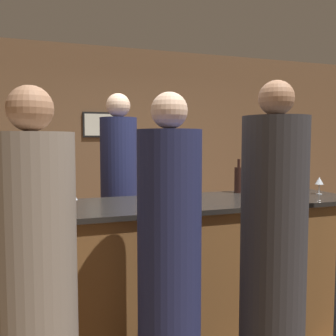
# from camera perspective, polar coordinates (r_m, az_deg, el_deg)

# --- Properties ---
(ground_plane) EXTENTS (14.00, 14.00, 0.00)m
(ground_plane) POSITION_cam_1_polar(r_m,az_deg,el_deg) (3.25, 3.52, -24.13)
(ground_plane) COLOR brown
(back_wall) EXTENTS (8.00, 0.08, 2.80)m
(back_wall) POSITION_cam_1_polar(r_m,az_deg,el_deg) (5.24, -6.93, 2.68)
(back_wall) COLOR brown
(back_wall) RESTS_ON ground_plane
(bar_counter) EXTENTS (2.69, 0.79, 1.08)m
(bar_counter) POSITION_cam_1_polar(r_m,az_deg,el_deg) (3.03, 3.57, -15.09)
(bar_counter) COLOR brown
(bar_counter) RESTS_ON ground_plane
(bartender) EXTENTS (0.35, 0.35, 1.98)m
(bartender) POSITION_cam_1_polar(r_m,az_deg,el_deg) (3.60, -7.46, -5.63)
(bartender) COLOR #1E234C
(bartender) RESTS_ON ground_plane
(guest_0) EXTENTS (0.37, 0.37, 1.87)m
(guest_0) POSITION_cam_1_polar(r_m,az_deg,el_deg) (2.26, 15.69, -13.30)
(guest_0) COLOR #2D2D33
(guest_0) RESTS_ON ground_plane
(guest_1) EXTENTS (0.39, 0.39, 1.79)m
(guest_1) POSITION_cam_1_polar(r_m,az_deg,el_deg) (1.95, -19.58, -17.74)
(guest_1) COLOR gray
(guest_1) RESTS_ON ground_plane
(guest_3) EXTENTS (0.34, 0.34, 1.80)m
(guest_3) POSITION_cam_1_polar(r_m,az_deg,el_deg) (2.10, 0.20, -15.53)
(guest_3) COLOR #1E234C
(guest_3) RESTS_ON ground_plane
(wine_bottle_0) EXTENTS (0.07, 0.07, 0.29)m
(wine_bottle_0) POSITION_cam_1_polar(r_m,az_deg,el_deg) (2.57, -15.81, -3.87)
(wine_bottle_0) COLOR black
(wine_bottle_0) RESTS_ON bar_counter
(wine_bottle_1) EXTENTS (0.08, 0.08, 0.30)m
(wine_bottle_1) POSITION_cam_1_polar(r_m,az_deg,el_deg) (3.37, 10.71, -1.71)
(wine_bottle_1) COLOR black
(wine_bottle_1) RESTS_ON bar_counter
(ice_bucket) EXTENTS (0.16, 0.16, 0.20)m
(ice_bucket) POSITION_cam_1_polar(r_m,az_deg,el_deg) (2.71, -17.96, -3.72)
(ice_bucket) COLOR silver
(ice_bucket) RESTS_ON bar_counter
(wine_glass_0) EXTENTS (0.07, 0.07, 0.15)m
(wine_glass_0) POSITION_cam_1_polar(r_m,az_deg,el_deg) (3.48, 22.06, -1.89)
(wine_glass_0) COLOR silver
(wine_glass_0) RESTS_ON bar_counter
(wine_glass_1) EXTENTS (0.08, 0.08, 0.14)m
(wine_glass_1) POSITION_cam_1_polar(r_m,az_deg,el_deg) (2.49, -14.49, -4.18)
(wine_glass_1) COLOR silver
(wine_glass_1) RESTS_ON bar_counter
(wine_glass_2) EXTENTS (0.07, 0.07, 0.17)m
(wine_glass_2) POSITION_cam_1_polar(r_m,az_deg,el_deg) (2.73, -2.82, -2.90)
(wine_glass_2) COLOR silver
(wine_glass_2) RESTS_ON bar_counter
(wine_glass_3) EXTENTS (0.06, 0.06, 0.17)m
(wine_glass_3) POSITION_cam_1_polar(r_m,az_deg,el_deg) (2.89, 15.77, -2.65)
(wine_glass_3) COLOR silver
(wine_glass_3) RESTS_ON bar_counter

